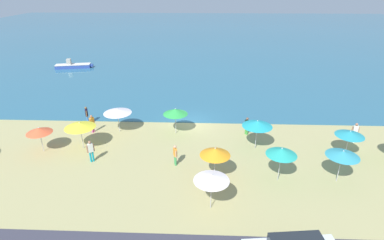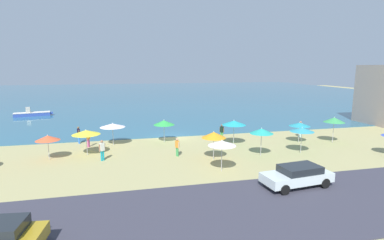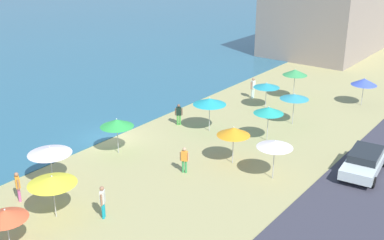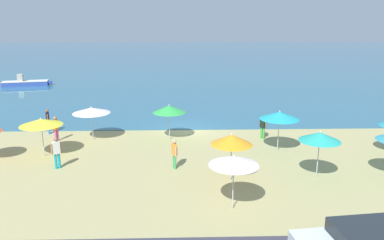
{
  "view_description": "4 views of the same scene",
  "coord_description": "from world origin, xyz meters",
  "px_view_note": "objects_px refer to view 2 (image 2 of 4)",
  "views": [
    {
      "loc": [
        1.15,
        -25.89,
        12.31
      ],
      "look_at": [
        0.27,
        -3.59,
        1.97
      ],
      "focal_mm": 28.0,
      "sensor_mm": 36.0,
      "label": 1
    },
    {
      "loc": [
        -5.38,
        -32.09,
        7.69
      ],
      "look_at": [
        2.67,
        1.84,
        1.51
      ],
      "focal_mm": 28.0,
      "sensor_mm": 36.0,
      "label": 2
    },
    {
      "loc": [
        -20.91,
        -23.09,
        13.19
      ],
      "look_at": [
        2.12,
        -5.59,
        2.07
      ],
      "focal_mm": 45.0,
      "sensor_mm": 36.0,
      "label": 3
    },
    {
      "loc": [
        -0.43,
        -26.07,
        7.73
      ],
      "look_at": [
        0.25,
        -3.12,
        1.59
      ],
      "focal_mm": 35.0,
      "sensor_mm": 36.0,
      "label": 4
    }
  ],
  "objects_px": {
    "beach_umbrella_0": "(214,135)",
    "beach_umbrella_6": "(334,120)",
    "beach_umbrella_13": "(300,124)",
    "bather_4": "(102,149)",
    "beach_umbrella_11": "(302,130)",
    "bather_0": "(79,134)",
    "skiff_nearshore": "(32,114)",
    "bather_1": "(88,138)",
    "beach_umbrella_8": "(113,125)",
    "beach_umbrella_10": "(164,123)",
    "beach_umbrella_1": "(48,138)",
    "parked_car_2": "(297,175)",
    "beach_umbrella_5": "(86,132)",
    "beach_umbrella_2": "(222,143)",
    "bather_3": "(222,131)",
    "beach_umbrella_9": "(234,123)",
    "bather_5": "(300,128)",
    "bather_2": "(177,146)",
    "beach_umbrella_4": "(262,131)"
  },
  "relations": [
    {
      "from": "beach_umbrella_0",
      "to": "beach_umbrella_6",
      "type": "bearing_deg",
      "value": 10.75
    },
    {
      "from": "beach_umbrella_13",
      "to": "bather_4",
      "type": "height_order",
      "value": "beach_umbrella_13"
    },
    {
      "from": "beach_umbrella_11",
      "to": "bather_0",
      "type": "relative_size",
      "value": 1.36
    },
    {
      "from": "skiff_nearshore",
      "to": "beach_umbrella_13",
      "type": "bearing_deg",
      "value": -38.05
    },
    {
      "from": "bather_1",
      "to": "beach_umbrella_11",
      "type": "bearing_deg",
      "value": -19.01
    },
    {
      "from": "beach_umbrella_0",
      "to": "beach_umbrella_8",
      "type": "relative_size",
      "value": 0.99
    },
    {
      "from": "beach_umbrella_10",
      "to": "skiff_nearshore",
      "type": "height_order",
      "value": "beach_umbrella_10"
    },
    {
      "from": "bather_4",
      "to": "beach_umbrella_13",
      "type": "bearing_deg",
      "value": 4.82
    },
    {
      "from": "beach_umbrella_1",
      "to": "parked_car_2",
      "type": "distance_m",
      "value": 19.76
    },
    {
      "from": "beach_umbrella_5",
      "to": "beach_umbrella_2",
      "type": "bearing_deg",
      "value": -33.19
    },
    {
      "from": "bather_3",
      "to": "bather_0",
      "type": "bearing_deg",
      "value": 174.03
    },
    {
      "from": "beach_umbrella_2",
      "to": "bather_3",
      "type": "height_order",
      "value": "beach_umbrella_2"
    },
    {
      "from": "beach_umbrella_0",
      "to": "beach_umbrella_9",
      "type": "height_order",
      "value": "beach_umbrella_9"
    },
    {
      "from": "beach_umbrella_11",
      "to": "bather_5",
      "type": "relative_size",
      "value": 1.33
    },
    {
      "from": "parked_car_2",
      "to": "beach_umbrella_10",
      "type": "bearing_deg",
      "value": 116.38
    },
    {
      "from": "beach_umbrella_6",
      "to": "beach_umbrella_10",
      "type": "relative_size",
      "value": 1.13
    },
    {
      "from": "bather_1",
      "to": "beach_umbrella_8",
      "type": "bearing_deg",
      "value": 5.52
    },
    {
      "from": "beach_umbrella_10",
      "to": "skiff_nearshore",
      "type": "xyz_separation_m",
      "value": [
        -17.98,
        21.36,
        -1.67
      ]
    },
    {
      "from": "beach_umbrella_13",
      "to": "bather_5",
      "type": "relative_size",
      "value": 1.19
    },
    {
      "from": "bather_0",
      "to": "bather_4",
      "type": "bearing_deg",
      "value": -67.72
    },
    {
      "from": "beach_umbrella_2",
      "to": "beach_umbrella_8",
      "type": "distance_m",
      "value": 12.63
    },
    {
      "from": "beach_umbrella_2",
      "to": "beach_umbrella_8",
      "type": "xyz_separation_m",
      "value": [
        -8.04,
        9.73,
        -0.15
      ]
    },
    {
      "from": "beach_umbrella_10",
      "to": "beach_umbrella_13",
      "type": "height_order",
      "value": "beach_umbrella_10"
    },
    {
      "from": "beach_umbrella_6",
      "to": "bather_3",
      "type": "bearing_deg",
      "value": 158.99
    },
    {
      "from": "bather_0",
      "to": "skiff_nearshore",
      "type": "height_order",
      "value": "bather_0"
    },
    {
      "from": "beach_umbrella_13",
      "to": "beach_umbrella_1",
      "type": "bearing_deg",
      "value": -179.24
    },
    {
      "from": "bather_0",
      "to": "parked_car_2",
      "type": "height_order",
      "value": "bather_0"
    },
    {
      "from": "beach_umbrella_13",
      "to": "beach_umbrella_0",
      "type": "bearing_deg",
      "value": -161.62
    },
    {
      "from": "beach_umbrella_11",
      "to": "bather_3",
      "type": "bearing_deg",
      "value": 128.35
    },
    {
      "from": "beach_umbrella_2",
      "to": "bather_5",
      "type": "relative_size",
      "value": 1.33
    },
    {
      "from": "beach_umbrella_11",
      "to": "parked_car_2",
      "type": "xyz_separation_m",
      "value": [
        -4.78,
        -6.93,
        -1.36
      ]
    },
    {
      "from": "beach_umbrella_6",
      "to": "beach_umbrella_8",
      "type": "bearing_deg",
      "value": 169.24
    },
    {
      "from": "skiff_nearshore",
      "to": "bather_0",
      "type": "bearing_deg",
      "value": -64.48
    },
    {
      "from": "beach_umbrella_2",
      "to": "beach_umbrella_5",
      "type": "height_order",
      "value": "beach_umbrella_2"
    },
    {
      "from": "beach_umbrella_1",
      "to": "bather_4",
      "type": "xyz_separation_m",
      "value": [
        4.39,
        -1.32,
        -0.88
      ]
    },
    {
      "from": "beach_umbrella_6",
      "to": "parked_car_2",
      "type": "bearing_deg",
      "value": -136.9
    },
    {
      "from": "bather_2",
      "to": "parked_car_2",
      "type": "height_order",
      "value": "bather_2"
    },
    {
      "from": "beach_umbrella_2",
      "to": "bather_0",
      "type": "xyz_separation_m",
      "value": [
        -11.45,
        11.18,
        -1.17
      ]
    },
    {
      "from": "bather_5",
      "to": "bather_2",
      "type": "bearing_deg",
      "value": -164.96
    },
    {
      "from": "beach_umbrella_6",
      "to": "skiff_nearshore",
      "type": "bearing_deg",
      "value": 143.87
    },
    {
      "from": "beach_umbrella_9",
      "to": "beach_umbrella_10",
      "type": "bearing_deg",
      "value": 159.44
    },
    {
      "from": "beach_umbrella_8",
      "to": "beach_umbrella_11",
      "type": "bearing_deg",
      "value": -22.11
    },
    {
      "from": "beach_umbrella_5",
      "to": "beach_umbrella_4",
      "type": "bearing_deg",
      "value": -14.16
    },
    {
      "from": "beach_umbrella_13",
      "to": "bather_0",
      "type": "bearing_deg",
      "value": 167.66
    },
    {
      "from": "beach_umbrella_1",
      "to": "beach_umbrella_6",
      "type": "xyz_separation_m",
      "value": [
        27.16,
        -0.5,
        0.51
      ]
    },
    {
      "from": "beach_umbrella_6",
      "to": "beach_umbrella_10",
      "type": "distance_m",
      "value": 17.39
    },
    {
      "from": "skiff_nearshore",
      "to": "beach_umbrella_11",
      "type": "bearing_deg",
      "value": -43.53
    },
    {
      "from": "beach_umbrella_6",
      "to": "parked_car_2",
      "type": "xyz_separation_m",
      "value": [
        -10.15,
        -9.5,
        -1.58
      ]
    },
    {
      "from": "beach_umbrella_13",
      "to": "bather_5",
      "type": "distance_m",
      "value": 2.72
    },
    {
      "from": "bather_0",
      "to": "beach_umbrella_6",
      "type": "bearing_deg",
      "value": -12.5
    }
  ]
}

